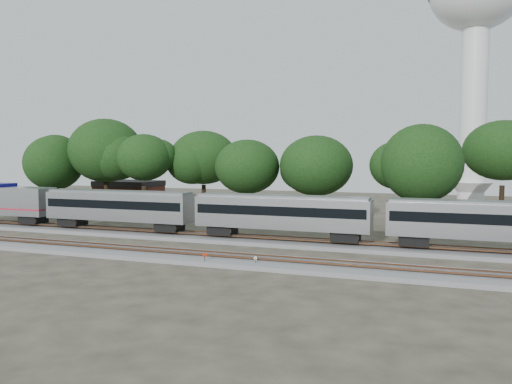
{
  "coord_description": "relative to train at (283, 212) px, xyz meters",
  "views": [
    {
      "loc": [
        21.91,
        -43.43,
        9.31
      ],
      "look_at": [
        4.82,
        5.0,
        5.44
      ],
      "focal_mm": 35.0,
      "sensor_mm": 36.0,
      "label": 1
    }
  ],
  "objects": [
    {
      "name": "ground",
      "position": [
        -7.44,
        -6.0,
        -3.36
      ],
      "size": [
        160.0,
        160.0,
        0.0
      ],
      "primitive_type": "plane",
      "color": "#383328",
      "rests_on": "ground"
    },
    {
      "name": "track_far",
      "position": [
        -7.44,
        -0.0,
        -3.15
      ],
      "size": [
        160.0,
        5.0,
        0.73
      ],
      "color": "slate",
      "rests_on": "ground"
    },
    {
      "name": "track_near",
      "position": [
        -7.44,
        -10.0,
        -3.15
      ],
      "size": [
        160.0,
        5.0,
        0.73
      ],
      "color": "slate",
      "rests_on": "ground"
    },
    {
      "name": "train",
      "position": [
        0.0,
        0.0,
        0.0
      ],
      "size": [
        95.66,
        3.3,
        4.87
      ],
      "color": "#AFB1B6",
      "rests_on": "ground"
    },
    {
      "name": "switch_stand_red",
      "position": [
        -3.26,
        -12.09,
        -2.64
      ],
      "size": [
        0.34,
        0.18,
        1.12
      ],
      "rotation": [
        0.0,
        0.0,
        0.42
      ],
      "color": "#512D19",
      "rests_on": "ground"
    },
    {
      "name": "switch_stand_white",
      "position": [
        0.93,
        -11.2,
        -2.76
      ],
      "size": [
        0.3,
        0.06,
        0.93
      ],
      "rotation": [
        0.0,
        0.0,
        -0.05
      ],
      "color": "#512D19",
      "rests_on": "ground"
    },
    {
      "name": "switch_lever",
      "position": [
        -2.85,
        -11.33,
        -3.21
      ],
      "size": [
        0.52,
        0.33,
        0.3
      ],
      "primitive_type": "cube",
      "rotation": [
        0.0,
        0.0,
        0.06
      ],
      "color": "#512D19",
      "rests_on": "ground"
    },
    {
      "name": "water_tower",
      "position": [
        21.03,
        45.56,
        29.13
      ],
      "size": [
        15.84,
        15.84,
        43.86
      ],
      "color": "silver",
      "rests_on": "ground"
    },
    {
      "name": "brick_building",
      "position": [
        -34.06,
        23.12,
        -0.9
      ],
      "size": [
        10.47,
        7.64,
        4.87
      ],
      "rotation": [
        0.0,
        0.0,
        -0.05
      ],
      "color": "brown",
      "rests_on": "ground"
    },
    {
      "name": "tree_0",
      "position": [
        -39.16,
        11.19,
        4.67
      ],
      "size": [
        8.18,
        8.18,
        11.53
      ],
      "color": "black",
      "rests_on": "ground"
    },
    {
      "name": "tree_1",
      "position": [
        -31.72,
        13.68,
        6.54
      ],
      "size": [
        10.07,
        10.07,
        14.19
      ],
      "color": "black",
      "rests_on": "ground"
    },
    {
      "name": "tree_2",
      "position": [
        -24.36,
        12.55,
        5.52
      ],
      "size": [
        9.04,
        9.04,
        12.74
      ],
      "color": "black",
      "rests_on": "ground"
    },
    {
      "name": "tree_3",
      "position": [
        -17.92,
        18.66,
        5.48
      ],
      "size": [
        9.0,
        9.0,
        12.69
      ],
      "color": "black",
      "rests_on": "ground"
    },
    {
      "name": "tree_4",
      "position": [
        -9.45,
        14.74,
        4.26
      ],
      "size": [
        7.76,
        7.76,
        10.94
      ],
      "color": "black",
      "rests_on": "ground"
    },
    {
      "name": "tree_5",
      "position": [
        0.01,
        15.56,
        4.45
      ],
      "size": [
        7.96,
        7.96,
        11.22
      ],
      "color": "black",
      "rests_on": "ground"
    },
    {
      "name": "tree_6",
      "position": [
        13.34,
        11.05,
        4.92
      ],
      "size": [
        8.42,
        8.42,
        11.88
      ],
      "color": "black",
      "rests_on": "ground"
    },
    {
      "name": "tree_7",
      "position": [
        23.15,
        22.19,
        6.47
      ],
      "size": [
        10.0,
        10.0,
        14.09
      ],
      "color": "black",
      "rests_on": "ground"
    }
  ]
}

